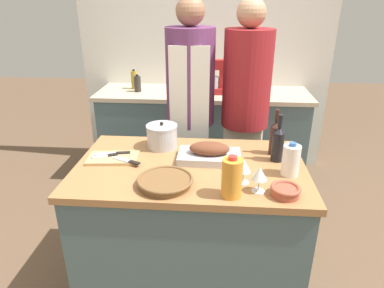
{
  "coord_description": "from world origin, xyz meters",
  "views": [
    {
      "loc": [
        0.15,
        -1.77,
        1.79
      ],
      "look_at": [
        0.0,
        0.12,
        0.96
      ],
      "focal_mm": 32.0,
      "sensor_mm": 36.0,
      "label": 1
    }
  ],
  "objects": [
    {
      "name": "condiment_bottle_short",
      "position": [
        -0.64,
        1.49,
        0.99
      ],
      "size": [
        0.07,
        0.07,
        0.17
      ],
      "color": "#332D28",
      "rests_on": "back_counter"
    },
    {
      "name": "back_wall",
      "position": [
        0.0,
        1.87,
        1.27
      ],
      "size": [
        2.59,
        0.1,
        2.55
      ],
      "color": "silver",
      "rests_on": "ground_plane"
    },
    {
      "name": "person_cook_aproned",
      "position": [
        -0.06,
        0.77,
        0.99
      ],
      "size": [
        0.37,
        0.37,
        1.79
      ],
      "rotation": [
        0.0,
        0.0,
        0.03
      ],
      "color": "beige",
      "rests_on": "ground_plane"
    },
    {
      "name": "wine_glass_right",
      "position": [
        0.29,
        -0.18,
        0.98
      ],
      "size": [
        0.08,
        0.08,
        0.13
      ],
      "color": "silver",
      "rests_on": "kitchen_island"
    },
    {
      "name": "juice_jug",
      "position": [
        0.23,
        -0.32,
        0.98
      ],
      "size": [
        0.1,
        0.1,
        0.22
      ],
      "color": "orange",
      "rests_on": "kitchen_island"
    },
    {
      "name": "milk_jug",
      "position": [
        0.55,
        -0.07,
        0.97
      ],
      "size": [
        0.1,
        0.1,
        0.19
      ],
      "color": "white",
      "rests_on": "kitchen_island"
    },
    {
      "name": "wine_glass_left",
      "position": [
        0.36,
        -0.27,
        0.98
      ],
      "size": [
        0.08,
        0.08,
        0.14
      ],
      "color": "silver",
      "rests_on": "kitchen_island"
    },
    {
      "name": "mixing_bowl",
      "position": [
        0.49,
        -0.3,
        0.91
      ],
      "size": [
        0.15,
        0.15,
        0.05
      ],
      "color": "#A84C38",
      "rests_on": "kitchen_island"
    },
    {
      "name": "wicker_basket",
      "position": [
        -0.11,
        -0.24,
        0.9
      ],
      "size": [
        0.29,
        0.29,
        0.04
      ],
      "color": "brown",
      "rests_on": "kitchen_island"
    },
    {
      "name": "knife_chef",
      "position": [
        -0.48,
        0.08,
        0.9
      ],
      "size": [
        0.22,
        0.08,
        0.01
      ],
      "color": "#B7B7BC",
      "rests_on": "cutting_board"
    },
    {
      "name": "ground_plane",
      "position": [
        0.0,
        0.0,
        0.0
      ],
      "size": [
        12.0,
        12.0,
        0.0
      ],
      "primitive_type": "plane",
      "color": "brown"
    },
    {
      "name": "cutting_board",
      "position": [
        -0.47,
        0.04,
        0.89
      ],
      "size": [
        0.31,
        0.21,
        0.02
      ],
      "color": "tan",
      "rests_on": "kitchen_island"
    },
    {
      "name": "roasting_pan",
      "position": [
        0.11,
        0.07,
        0.92
      ],
      "size": [
        0.37,
        0.22,
        0.11
      ],
      "color": "#BCBCC1",
      "rests_on": "kitchen_island"
    },
    {
      "name": "knife_bread",
      "position": [
        -0.52,
        0.04,
        0.9
      ],
      "size": [
        0.15,
        0.09,
        0.01
      ],
      "color": "#B7B7BC",
      "rests_on": "cutting_board"
    },
    {
      "name": "wine_bottle_green",
      "position": [
        0.51,
        0.1,
        0.99
      ],
      "size": [
        0.07,
        0.07,
        0.29
      ],
      "color": "black",
      "rests_on": "kitchen_island"
    },
    {
      "name": "stand_mixer",
      "position": [
        0.12,
        1.48,
        1.05
      ],
      "size": [
        0.18,
        0.14,
        0.32
      ],
      "color": "#B22323",
      "rests_on": "back_counter"
    },
    {
      "name": "knife_paring",
      "position": [
        -0.37,
        -0.02,
        0.9
      ],
      "size": [
        0.18,
        0.1,
        0.01
      ],
      "color": "#B7B7BC",
      "rests_on": "cutting_board"
    },
    {
      "name": "stock_pot",
      "position": [
        -0.2,
        0.24,
        0.96
      ],
      "size": [
        0.2,
        0.2,
        0.17
      ],
      "color": "#B7B7BC",
      "rests_on": "kitchen_island"
    },
    {
      "name": "wine_bottle_dark",
      "position": [
        0.5,
        0.2,
        0.99
      ],
      "size": [
        0.06,
        0.06,
        0.29
      ],
      "color": "#381E19",
      "rests_on": "kitchen_island"
    },
    {
      "name": "kitchen_island",
      "position": [
        0.0,
        0.0,
        0.44
      ],
      "size": [
        1.34,
        0.82,
        0.88
      ],
      "color": "#4C666B",
      "rests_on": "ground_plane"
    },
    {
      "name": "person_cook_guest",
      "position": [
        0.36,
        0.77,
        0.99
      ],
      "size": [
        0.36,
        0.36,
        1.78
      ],
      "rotation": [
        0.0,
        0.0,
        -0.19
      ],
      "color": "beige",
      "rests_on": "ground_plane"
    },
    {
      "name": "back_counter",
      "position": [
        0.0,
        1.52,
        0.46
      ],
      "size": [
        2.09,
        0.6,
        0.91
      ],
      "color": "#4C666B",
      "rests_on": "ground_plane"
    },
    {
      "name": "condiment_bottle_tall",
      "position": [
        -0.7,
        1.6,
        1.0
      ],
      "size": [
        0.06,
        0.06,
        0.2
      ],
      "color": "#B28E2D",
      "rests_on": "back_counter"
    }
  ]
}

